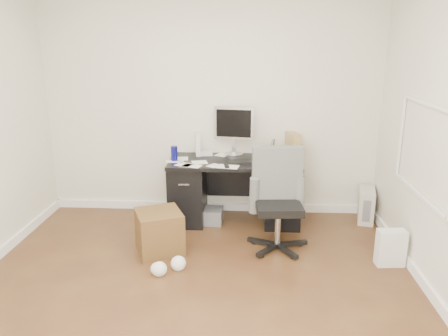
{
  "coord_description": "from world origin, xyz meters",
  "views": [
    {
      "loc": [
        0.44,
        -3.18,
        2.07
      ],
      "look_at": [
        0.2,
        1.2,
        0.79
      ],
      "focal_mm": 35.0,
      "sensor_mm": 36.0,
      "label": 1
    }
  ],
  "objects_px": {
    "lcd_monitor": "(234,131)",
    "wicker_basket": "(159,232)",
    "pc_tower": "(366,205)",
    "keyboard": "(248,162)",
    "desk": "(235,189)",
    "office_chair": "(279,201)"
  },
  "relations": [
    {
      "from": "wicker_basket",
      "to": "desk",
      "type": "bearing_deg",
      "value": 48.39
    },
    {
      "from": "lcd_monitor",
      "to": "keyboard",
      "type": "xyz_separation_m",
      "value": [
        0.17,
        -0.33,
        -0.28
      ]
    },
    {
      "from": "lcd_monitor",
      "to": "wicker_basket",
      "type": "relative_size",
      "value": 1.37
    },
    {
      "from": "desk",
      "to": "lcd_monitor",
      "type": "relative_size",
      "value": 2.54
    },
    {
      "from": "office_chair",
      "to": "wicker_basket",
      "type": "bearing_deg",
      "value": -178.32
    },
    {
      "from": "keyboard",
      "to": "desk",
      "type": "bearing_deg",
      "value": 144.14
    },
    {
      "from": "lcd_monitor",
      "to": "office_chair",
      "type": "distance_m",
      "value": 1.17
    },
    {
      "from": "lcd_monitor",
      "to": "pc_tower",
      "type": "bearing_deg",
      "value": 3.29
    },
    {
      "from": "lcd_monitor",
      "to": "keyboard",
      "type": "bearing_deg",
      "value": -55.04
    },
    {
      "from": "office_chair",
      "to": "pc_tower",
      "type": "height_order",
      "value": "office_chair"
    },
    {
      "from": "lcd_monitor",
      "to": "office_chair",
      "type": "relative_size",
      "value": 0.57
    },
    {
      "from": "office_chair",
      "to": "pc_tower",
      "type": "xyz_separation_m",
      "value": [
        1.1,
        0.8,
        -0.33
      ]
    },
    {
      "from": "lcd_monitor",
      "to": "pc_tower",
      "type": "distance_m",
      "value": 1.8
    },
    {
      "from": "pc_tower",
      "to": "office_chair",
      "type": "bearing_deg",
      "value": -131.35
    },
    {
      "from": "lcd_monitor",
      "to": "wicker_basket",
      "type": "xyz_separation_m",
      "value": [
        -0.71,
        -1.06,
        -0.83
      ]
    },
    {
      "from": "lcd_monitor",
      "to": "pc_tower",
      "type": "relative_size",
      "value": 1.51
    },
    {
      "from": "keyboard",
      "to": "wicker_basket",
      "type": "relative_size",
      "value": 1.08
    },
    {
      "from": "desk",
      "to": "pc_tower",
      "type": "xyz_separation_m",
      "value": [
        1.56,
        0.1,
        -0.2
      ]
    },
    {
      "from": "pc_tower",
      "to": "wicker_basket",
      "type": "distance_m",
      "value": 2.48
    },
    {
      "from": "keyboard",
      "to": "office_chair",
      "type": "height_order",
      "value": "office_chair"
    },
    {
      "from": "keyboard",
      "to": "pc_tower",
      "type": "bearing_deg",
      "value": 5.32
    },
    {
      "from": "pc_tower",
      "to": "wicker_basket",
      "type": "xyz_separation_m",
      "value": [
        -2.3,
        -0.93,
        0.02
      ]
    }
  ]
}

